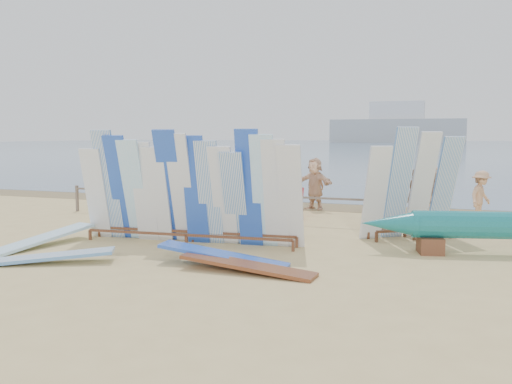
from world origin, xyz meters
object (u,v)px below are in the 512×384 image
at_px(beachgoer_5, 315,184).
at_px(beachgoer_8, 435,200).
at_px(beachgoer_1, 174,186).
at_px(beachgoer_2, 190,186).
at_px(beachgoer_0, 152,185).
at_px(beachgoer_extra_0, 481,196).
at_px(side_surfboard_rack, 411,188).
at_px(flat_board_d, 223,265).
at_px(flat_board_e, 47,263).
at_px(beachgoer_7, 316,186).
at_px(beach_chair_right, 267,208).
at_px(beachgoer_4, 220,188).
at_px(beachgoer_11, 142,182).
at_px(beachgoer_10, 416,198).
at_px(stroller, 278,203).
at_px(flat_board_a, 44,246).
at_px(main_surfboard_rack, 189,192).
at_px(beachgoer_9, 428,190).
at_px(beach_chair_left, 291,209).
at_px(flat_board_c, 248,273).
at_px(vendor_table, 283,222).
at_px(beachgoer_3, 266,186).
at_px(beachgoer_6, 264,187).
at_px(beachgoer_extra_1, 132,179).

distance_m(beachgoer_5, beachgoer_8, 4.93).
bearing_deg(beachgoer_1, beachgoer_2, 124.94).
height_order(beachgoer_0, beachgoer_extra_0, beachgoer_0).
bearing_deg(side_surfboard_rack, flat_board_d, -162.79).
xyz_separation_m(flat_board_d, beachgoer_5, (-0.24, 8.75, 0.92)).
bearing_deg(beachgoer_5, beachgoer_0, -132.11).
bearing_deg(beachgoer_5, beachgoer_extra_0, 14.25).
bearing_deg(flat_board_e, beachgoer_7, 133.76).
bearing_deg(beach_chair_right, side_surfboard_rack, -58.14).
bearing_deg(beachgoer_4, beachgoer_11, 101.18).
xyz_separation_m(flat_board_e, beachgoer_10, (6.89, 7.30, 0.84)).
bearing_deg(side_surfboard_rack, stroller, 117.71).
relative_size(flat_board_a, beach_chair_right, 3.11).
xyz_separation_m(stroller, beachgoer_7, (0.71, 2.28, 0.37)).
relative_size(side_surfboard_rack, beachgoer_0, 1.59).
xyz_separation_m(beachgoer_7, beachgoer_8, (4.10, -2.70, -0.04)).
distance_m(main_surfboard_rack, beachgoer_2, 4.90).
height_order(main_surfboard_rack, beachgoer_10, main_surfboard_rack).
relative_size(stroller, beachgoer_7, 0.70).
distance_m(beachgoer_2, beachgoer_9, 7.66).
bearing_deg(beachgoer_10, beach_chair_left, -6.87).
relative_size(flat_board_a, flat_board_e, 1.00).
bearing_deg(beachgoer_0, beachgoer_1, 114.15).
distance_m(main_surfboard_rack, flat_board_a, 3.70).
distance_m(beachgoer_2, beachgoer_10, 7.21).
xyz_separation_m(flat_board_c, flat_board_e, (-4.18, -0.69, 0.00)).
relative_size(vendor_table, beach_chair_left, 1.23).
bearing_deg(flat_board_a, beachgoer_5, 72.34).
bearing_deg(beachgoer_extra_0, flat_board_d, 172.83).
height_order(flat_board_c, beachgoer_4, beachgoer_4).
bearing_deg(main_surfboard_rack, stroller, 76.57).
bearing_deg(beachgoer_4, beachgoer_10, -60.63).
xyz_separation_m(side_surfboard_rack, flat_board_e, (-6.88, -5.34, -1.29)).
xyz_separation_m(beachgoer_3, beachgoer_0, (-3.60, -1.74, 0.07)).
bearing_deg(beachgoer_extra_0, beachgoer_2, 127.08).
distance_m(flat_board_d, beach_chair_right, 6.90).
distance_m(beach_chair_left, beachgoer_6, 1.22).
relative_size(flat_board_e, stroller, 2.27).
bearing_deg(beachgoer_4, beachgoer_9, -46.60).
xyz_separation_m(flat_board_e, stroller, (2.60, 7.61, 0.48)).
distance_m(beachgoer_extra_1, beachgoer_1, 2.23).
relative_size(beachgoer_5, beachgoer_2, 0.98).
bearing_deg(beachgoer_0, beachgoer_6, 47.78).
height_order(beachgoer_4, beachgoer_9, beachgoer_9).
bearing_deg(beach_chair_right, beachgoer_11, 133.59).
xyz_separation_m(beachgoer_0, beachgoer_2, (1.65, -0.31, 0.04)).
bearing_deg(beachgoer_5, beach_chair_left, -72.32).
relative_size(beachgoer_extra_1, beachgoer_10, 1.11).
relative_size(stroller, beachgoer_extra_0, 0.76).
bearing_deg(flat_board_d, main_surfboard_rack, 39.67).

